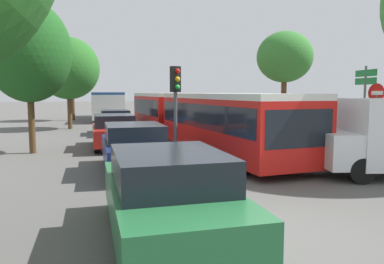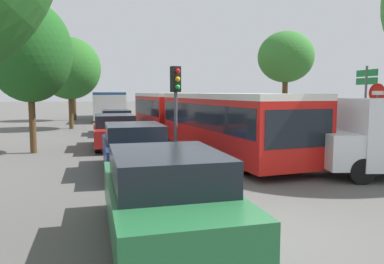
% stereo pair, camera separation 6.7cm
% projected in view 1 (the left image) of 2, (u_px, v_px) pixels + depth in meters
% --- Properties ---
extents(ground_plane, '(200.00, 200.00, 0.00)m').
position_uv_depth(ground_plane, '(261.00, 232.00, 6.68)').
color(ground_plane, '#565451').
extents(articulated_bus, '(4.18, 16.66, 2.45)m').
position_uv_depth(articulated_bus, '(195.00, 115.00, 17.84)').
color(articulated_bus, red).
rests_on(articulated_bus, ground).
extents(city_bus_rear, '(2.66, 11.60, 2.49)m').
position_uv_depth(city_bus_rear, '(107.00, 104.00, 34.92)').
color(city_bus_rear, silver).
rests_on(city_bus_rear, ground).
extents(queued_car_green, '(1.95, 4.45, 1.54)m').
position_uv_depth(queued_car_green, '(168.00, 196.00, 6.22)').
color(queued_car_green, '#236638').
rests_on(queued_car_green, ground).
extents(queued_car_navy, '(1.92, 4.38, 1.51)m').
position_uv_depth(queued_car_navy, '(134.00, 148.00, 11.74)').
color(queued_car_navy, navy).
rests_on(queued_car_navy, ground).
extents(queued_car_red, '(1.91, 4.35, 1.50)m').
position_uv_depth(queued_car_red, '(114.00, 131.00, 16.82)').
color(queued_car_red, '#B21E19').
rests_on(queued_car_red, ground).
extents(queued_car_blue, '(1.84, 4.19, 1.44)m').
position_uv_depth(queued_car_blue, '(115.00, 122.00, 22.50)').
color(queued_car_blue, '#284799').
rests_on(queued_car_blue, ground).
extents(traffic_light, '(0.38, 0.40, 3.40)m').
position_uv_depth(traffic_light, '(176.00, 92.00, 13.18)').
color(traffic_light, '#56595E').
rests_on(traffic_light, ground).
extents(no_entry_sign, '(0.70, 0.08, 2.82)m').
position_uv_depth(no_entry_sign, '(376.00, 109.00, 13.76)').
color(no_entry_sign, '#56595E').
rests_on(no_entry_sign, ground).
extents(direction_sign_post, '(0.17, 1.40, 3.60)m').
position_uv_depth(direction_sign_post, '(365.00, 91.00, 15.86)').
color(direction_sign_post, '#56595E').
rests_on(direction_sign_post, ground).
extents(tree_left_mid, '(3.36, 3.36, 6.16)m').
position_uv_depth(tree_left_mid, '(28.00, 52.00, 14.96)').
color(tree_left_mid, '#51381E').
rests_on(tree_left_mid, ground).
extents(tree_left_far, '(4.15, 4.15, 6.19)m').
position_uv_depth(tree_left_far, '(67.00, 70.00, 25.19)').
color(tree_left_far, '#51381E').
rests_on(tree_left_far, ground).
extents(tree_left_distant, '(3.54, 3.54, 6.71)m').
position_uv_depth(tree_left_distant, '(71.00, 65.00, 32.81)').
color(tree_left_distant, '#51381E').
rests_on(tree_left_distant, ground).
extents(tree_right_mid, '(3.26, 3.26, 6.05)m').
position_uv_depth(tree_right_mid, '(286.00, 59.00, 21.95)').
color(tree_right_mid, '#51381E').
rests_on(tree_right_mid, ground).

